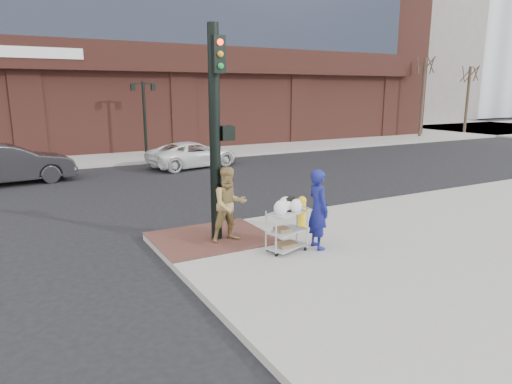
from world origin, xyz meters
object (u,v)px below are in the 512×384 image
pedestrian_tan (229,205)px  utility_cart (287,227)px  lamp_post (144,111)px  traffic_signal_pole (216,128)px  sedan_dark (8,164)px  fire_hydrant (302,212)px  minivan_white (193,154)px  woman_blue (318,209)px

pedestrian_tan → utility_cart: bearing=-53.7°
lamp_post → traffic_signal_pole: size_ratio=0.80×
traffic_signal_pole → pedestrian_tan: traffic_signal_pole is taller
sedan_dark → utility_cart: sedan_dark is taller
pedestrian_tan → fire_hydrant: size_ratio=2.05×
lamp_post → fire_hydrant: bearing=-90.9°
lamp_post → minivan_white: lamp_post is taller
lamp_post → sedan_dark: size_ratio=0.81×
utility_cart → traffic_signal_pole: bearing=122.3°
pedestrian_tan → traffic_signal_pole: bearing=124.6°
lamp_post → minivan_white: bearing=-73.9°
woman_blue → fire_hydrant: bearing=-13.3°
sedan_dark → lamp_post: bearing=-63.1°
lamp_post → traffic_signal_pole: (-2.48, -15.23, 0.21)m
pedestrian_tan → fire_hydrant: (2.06, -0.03, -0.45)m
pedestrian_tan → woman_blue: bearing=-38.7°
traffic_signal_pole → woman_blue: size_ratio=2.73×
lamp_post → pedestrian_tan: lamp_post is taller
traffic_signal_pole → fire_hydrant: size_ratio=5.73×
lamp_post → woman_blue: lamp_post is taller
pedestrian_tan → sedan_dark: size_ratio=0.36×
woman_blue → pedestrian_tan: woman_blue is taller
lamp_post → minivan_white: size_ratio=0.89×
traffic_signal_pole → utility_cart: traffic_signal_pole is taller
sedan_dark → minivan_white: sedan_dark is taller
woman_blue → minivan_white: bearing=-1.5°
utility_cart → minivan_white: bearing=78.1°
lamp_post → pedestrian_tan: bearing=-98.4°
lamp_post → traffic_signal_pole: bearing=-99.2°
sedan_dark → minivan_white: bearing=-93.6°
lamp_post → minivan_white: (1.18, -4.08, -1.99)m
woman_blue → traffic_signal_pole: bearing=52.3°
utility_cart → fire_hydrant: (1.25, 1.23, -0.11)m
lamp_post → traffic_signal_pole: 15.43m
lamp_post → woman_blue: bearing=-92.6°
woman_blue → minivan_white: size_ratio=0.41×
lamp_post → minivan_white: 4.69m
pedestrian_tan → minivan_white: 11.96m
traffic_signal_pole → sedan_dark: size_ratio=1.01×
sedan_dark → minivan_white: size_ratio=1.10×
utility_cart → sedan_dark: bearing=113.3°
traffic_signal_pole → utility_cart: size_ratio=4.07×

